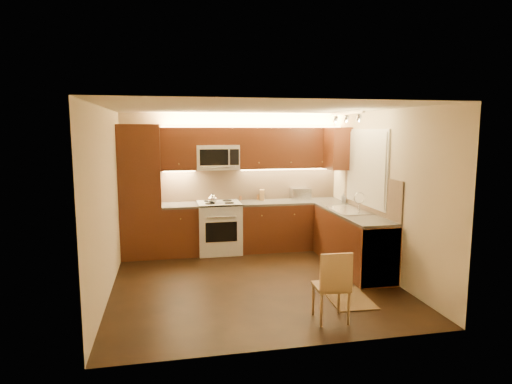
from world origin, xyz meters
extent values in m
cube|color=black|center=(0.00, 0.00, 0.00)|extent=(4.00, 4.00, 0.01)
cube|color=beige|center=(0.00, 0.00, 2.50)|extent=(4.00, 4.00, 0.01)
cube|color=beige|center=(0.00, 2.00, 1.25)|extent=(4.00, 0.01, 2.50)
cube|color=beige|center=(0.00, -2.00, 1.25)|extent=(4.00, 0.01, 2.50)
cube|color=beige|center=(-2.00, 0.00, 1.25)|extent=(0.01, 4.00, 2.50)
cube|color=beige|center=(2.00, 0.00, 1.25)|extent=(0.01, 4.00, 2.50)
cube|color=#45230E|center=(-1.65, 1.70, 1.15)|extent=(0.70, 0.60, 2.30)
cube|color=#45230E|center=(-0.99, 1.70, 0.43)|extent=(0.62, 0.60, 0.86)
cube|color=#322F2D|center=(-0.99, 1.70, 0.88)|extent=(0.62, 0.60, 0.04)
cube|color=#45230E|center=(1.04, 1.70, 0.43)|extent=(1.92, 0.60, 0.86)
cube|color=#322F2D|center=(1.04, 1.70, 0.88)|extent=(1.92, 0.60, 0.04)
cube|color=#45230E|center=(1.70, 0.40, 0.43)|extent=(0.60, 2.00, 0.86)
cube|color=#322F2D|center=(1.70, 0.40, 0.88)|extent=(0.60, 2.00, 0.04)
cube|color=silver|center=(1.70, -0.30, 0.43)|extent=(0.58, 0.60, 0.84)
cube|color=tan|center=(0.35, 1.99, 1.20)|extent=(3.30, 0.02, 0.60)
cube|color=tan|center=(1.99, 0.40, 1.20)|extent=(0.02, 2.00, 0.60)
cube|color=#45230E|center=(-0.99, 1.82, 1.88)|extent=(0.62, 0.35, 0.75)
cube|color=#45230E|center=(1.04, 1.82, 1.88)|extent=(1.92, 0.35, 0.75)
cube|color=#45230E|center=(-0.30, 1.82, 2.09)|extent=(0.76, 0.35, 0.31)
cube|color=#45230E|center=(1.82, 1.40, 1.88)|extent=(0.35, 0.50, 0.75)
cube|color=silver|center=(1.99, 0.55, 1.60)|extent=(0.03, 1.44, 1.24)
cube|color=silver|center=(1.97, 0.55, 1.60)|extent=(0.02, 1.36, 1.16)
cube|color=silver|center=(1.55, 0.40, 2.46)|extent=(0.04, 1.20, 0.03)
cube|color=silver|center=(1.28, 1.86, 1.01)|extent=(0.36, 0.27, 0.22)
cube|color=#9A6C45|center=(0.54, 1.88, 1.00)|extent=(0.12, 0.16, 0.20)
cylinder|color=silver|center=(0.54, 1.89, 0.95)|extent=(0.06, 0.06, 0.10)
cylinder|color=brown|center=(0.14, 1.93, 0.94)|extent=(0.05, 0.05, 0.08)
cylinder|color=silver|center=(0.59, 1.92, 0.95)|extent=(0.05, 0.05, 0.09)
cylinder|color=#955E2C|center=(0.48, 1.94, 0.95)|extent=(0.06, 0.06, 0.10)
imported|color=#B3B3B7|center=(1.94, 1.34, 0.98)|extent=(0.10, 0.10, 0.17)
cube|color=black|center=(1.10, -0.90, 0.01)|extent=(0.57, 0.82, 0.01)
camera|label=1|loc=(-1.20, -6.03, 2.20)|focal=30.72mm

